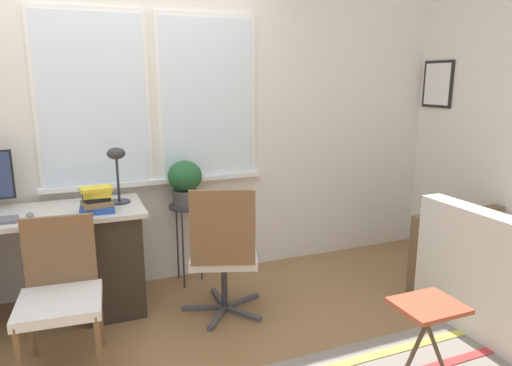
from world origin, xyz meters
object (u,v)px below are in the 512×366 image
at_px(mouse, 30,215).
at_px(office_chair_swivel, 224,252).
at_px(desk_lamp, 117,163).
at_px(book_stack, 97,201).
at_px(folding_stool, 428,313).
at_px(potted_plant, 185,181).
at_px(plant_stand, 186,215).
at_px(desk_chair_wooden, 60,291).

bearing_deg(mouse, office_chair_swivel, -14.53).
bearing_deg(mouse, desk_lamp, 17.11).
bearing_deg(book_stack, folding_stool, -41.20).
relative_size(potted_plant, folding_stool, 0.77).
distance_m(desk_lamp, book_stack, 0.32).
xyz_separation_m(desk_lamp, folding_stool, (1.40, -1.56, -0.64)).
bearing_deg(potted_plant, plant_stand, 0.00).
distance_m(mouse, plant_stand, 1.14).
bearing_deg(office_chair_swivel, desk_chair_wooden, 28.64).
xyz_separation_m(book_stack, potted_plant, (0.67, 0.35, 0.01)).
xyz_separation_m(desk_lamp, book_stack, (-0.16, -0.19, -0.21)).
xyz_separation_m(book_stack, desk_chair_wooden, (-0.25, -0.45, -0.39)).
height_order(desk_chair_wooden, office_chair_swivel, office_chair_swivel).
height_order(office_chair_swivel, plant_stand, office_chair_swivel).
bearing_deg(mouse, folding_stool, -35.26).
bearing_deg(folding_stool, desk_chair_wooden, 153.31).
bearing_deg(mouse, book_stack, -3.23).
distance_m(book_stack, plant_stand, 0.80).
bearing_deg(desk_lamp, mouse, -162.89).
height_order(office_chair_swivel, potted_plant, potted_plant).
bearing_deg(desk_lamp, plant_stand, 16.39).
bearing_deg(plant_stand, desk_lamp, -163.61).
bearing_deg(folding_stool, desk_lamp, 131.94).
bearing_deg(desk_chair_wooden, plant_stand, 45.47).
xyz_separation_m(office_chair_swivel, potted_plant, (-0.10, 0.63, 0.37)).
xyz_separation_m(book_stack, office_chair_swivel, (0.77, -0.28, -0.37)).
bearing_deg(book_stack, potted_plant, 27.33).
relative_size(plant_stand, potted_plant, 1.82).
bearing_deg(desk_lamp, folding_stool, -48.06).
xyz_separation_m(potted_plant, folding_stool, (0.89, -1.71, -0.44)).
height_order(mouse, folding_stool, mouse).
relative_size(desk_lamp, folding_stool, 0.85).
bearing_deg(office_chair_swivel, mouse, 4.61).
relative_size(book_stack, plant_stand, 0.35).
relative_size(mouse, potted_plant, 0.21).
height_order(potted_plant, folding_stool, potted_plant).
height_order(plant_stand, folding_stool, plant_stand).
bearing_deg(folding_stool, plant_stand, 117.45).
distance_m(desk_lamp, potted_plant, 0.57).
relative_size(desk_lamp, book_stack, 1.74).
bearing_deg(mouse, potted_plant, 16.76).
bearing_deg(plant_stand, potted_plant, 0.00).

